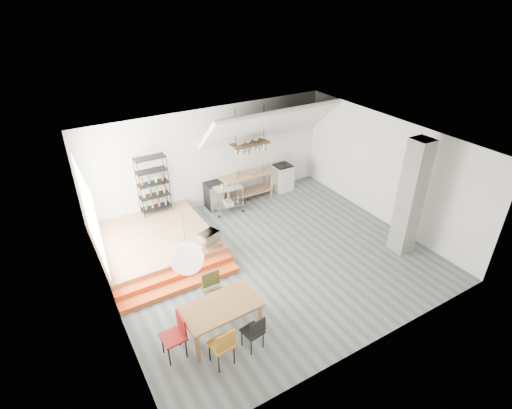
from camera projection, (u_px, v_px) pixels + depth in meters
floor at (270, 257)px, 10.69m from camera, size 8.00×8.00×0.00m
wall_back at (211, 158)px, 12.51m from camera, size 8.00×0.04×3.20m
wall_left at (106, 255)px, 8.12m from camera, size 0.04×7.00×3.20m
wall_right at (386, 171)px, 11.68m from camera, size 0.04×7.00×3.20m
ceiling at (272, 145)px, 9.11m from camera, size 8.00×7.00×0.02m
slope_ceiling at (270, 125)px, 12.40m from camera, size 4.40×1.44×1.32m
window_pane at (90, 214)px, 9.15m from camera, size 0.02×2.50×2.20m
platform at (155, 242)px, 10.97m from camera, size 3.00×3.00×0.40m
step_lower at (181, 286)px, 9.58m from camera, size 3.00×0.35×0.13m
step_upper at (176, 276)px, 9.81m from camera, size 3.00×0.35×0.27m
concrete_column at (411, 198)px, 10.24m from camera, size 0.50×0.50×3.20m
kitchen_counter at (247, 182)px, 13.22m from camera, size 1.80×0.60×0.91m
stove at (282, 177)px, 13.92m from camera, size 0.60×0.60×1.18m
pot_rack at (251, 146)px, 12.40m from camera, size 1.20×0.50×1.43m
wire_shelving at (153, 184)px, 11.54m from camera, size 0.88×0.38×1.80m
microwave_shelf at (209, 242)px, 10.36m from camera, size 0.60×0.40×0.16m
paper_lantern at (187, 258)px, 7.05m from camera, size 0.60×0.60×0.60m
dining_table at (221, 309)px, 8.08m from camera, size 1.63×0.96×0.76m
chair_mustard at (223, 344)px, 7.45m from camera, size 0.46×0.46×0.93m
chair_black at (255, 331)px, 7.82m from camera, size 0.43×0.43×0.84m
chair_olive at (213, 289)px, 8.77m from camera, size 0.45×0.45×0.95m
chair_red at (176, 333)px, 7.68m from camera, size 0.45×0.45×0.96m
rolling_cart at (228, 196)px, 12.50m from camera, size 0.93×0.59×0.87m
mini_fridge at (214, 196)px, 12.82m from camera, size 0.51×0.51×0.86m
microwave at (209, 237)px, 10.28m from camera, size 0.59×0.49×0.28m
bowl at (253, 173)px, 13.12m from camera, size 0.27×0.27×0.06m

